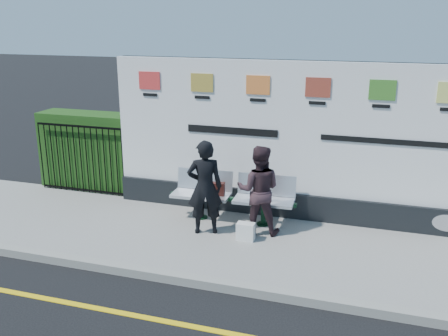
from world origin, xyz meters
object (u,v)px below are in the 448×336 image
object	(u,v)px
billboard	(315,154)
woman_left	(205,187)
woman_right	(259,190)
bench	(232,209)

from	to	relation	value
billboard	woman_left	xyz separation A→B (m)	(-1.76, -1.22, -0.44)
billboard	woman_right	bearing A→B (deg)	-131.80
bench	woman_right	size ratio (longest dim) A/B	1.44
bench	woman_left	size ratio (longest dim) A/B	1.36
billboard	woman_left	size ratio (longest dim) A/B	4.65
billboard	woman_right	xyz separation A→B (m)	(-0.84, -0.94, -0.49)
woman_left	woman_right	xyz separation A→B (m)	(0.91, 0.28, -0.05)
woman_left	woman_right	size ratio (longest dim) A/B	1.06
bench	woman_left	bearing A→B (deg)	-118.82
woman_left	billboard	bearing A→B (deg)	-165.78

